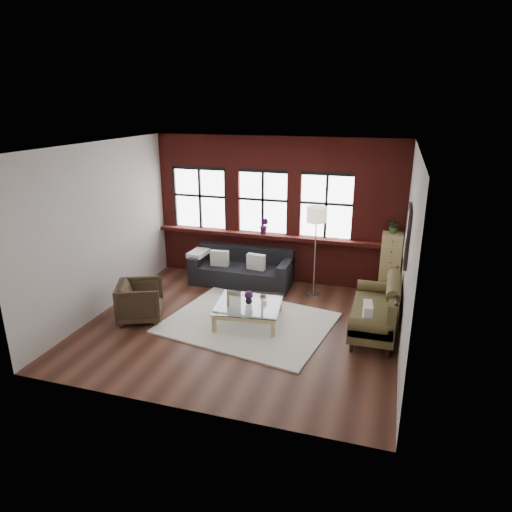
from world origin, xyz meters
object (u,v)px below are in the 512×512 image
(armchair, at_px, (140,301))
(floor_lamp, at_px, (315,249))
(dark_sofa, at_px, (241,267))
(coffee_table, at_px, (249,313))
(drawer_chest, at_px, (390,264))
(vintage_settee, at_px, (374,306))
(vase, at_px, (249,300))

(armchair, relative_size, floor_lamp, 0.40)
(dark_sofa, xyz_separation_m, coffee_table, (0.73, -1.75, -0.21))
(drawer_chest, bearing_deg, floor_lamp, -161.32)
(floor_lamp, bearing_deg, vintage_settee, -45.00)
(armchair, distance_m, coffee_table, 2.03)
(armchair, bearing_deg, vintage_settee, -103.42)
(dark_sofa, relative_size, armchair, 2.73)
(floor_lamp, bearing_deg, drawer_chest, 18.68)
(coffee_table, bearing_deg, vase, 63.43)
(dark_sofa, distance_m, armchair, 2.53)
(vintage_settee, bearing_deg, armchair, -169.57)
(vase, relative_size, drawer_chest, 0.10)
(armchair, xyz_separation_m, floor_lamp, (2.88, 2.05, 0.65))
(dark_sofa, xyz_separation_m, floor_lamp, (1.65, -0.16, 0.62))
(vintage_settee, relative_size, floor_lamp, 0.92)
(armchair, distance_m, drawer_chest, 5.08)
(dark_sofa, bearing_deg, floor_lamp, -5.47)
(vase, xyz_separation_m, floor_lamp, (0.92, 1.59, 0.58))
(drawer_chest, bearing_deg, dark_sofa, -173.69)
(coffee_table, relative_size, vase, 8.48)
(dark_sofa, relative_size, floor_lamp, 1.08)
(armchair, xyz_separation_m, vase, (1.97, 0.46, 0.08))
(armchair, relative_size, drawer_chest, 0.60)
(drawer_chest, bearing_deg, vintage_settee, -96.75)
(dark_sofa, xyz_separation_m, drawer_chest, (3.15, 0.35, 0.28))
(dark_sofa, height_order, coffee_table, dark_sofa)
(vintage_settee, relative_size, vase, 13.69)
(vintage_settee, xyz_separation_m, coffee_table, (-2.20, -0.30, -0.32))
(vintage_settee, distance_m, drawer_chest, 1.81)
(armchair, height_order, floor_lamp, floor_lamp)
(coffee_table, bearing_deg, drawer_chest, 40.95)
(coffee_table, height_order, drawer_chest, drawer_chest)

